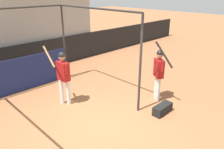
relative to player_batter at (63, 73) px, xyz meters
name	(u,v)px	position (x,y,z in m)	size (l,w,h in m)	color
ground_plane	(102,125)	(0.06, -1.75, -1.06)	(60.00, 60.00, 0.00)	#935B38
outfield_wall	(19,60)	(0.06, 3.59, -0.41)	(24.00, 0.12, 1.32)	black
batting_cage	(24,63)	(-0.66, 1.27, 0.18)	(4.12, 3.99, 2.98)	#282828
player_batter	(63,73)	(0.00, 0.00, 0.00)	(0.51, 0.86, 1.90)	silver
player_waiting	(159,70)	(2.39, -1.94, -0.02)	(0.62, 0.81, 2.09)	silver
equipment_bag	(162,109)	(1.76, -2.58, -0.92)	(0.70, 0.28, 0.28)	black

